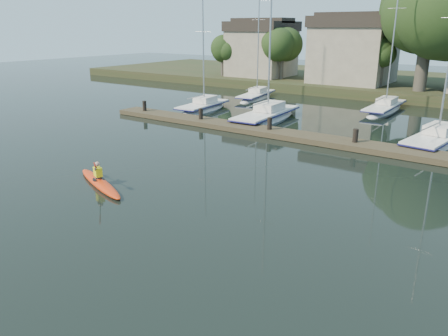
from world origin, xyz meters
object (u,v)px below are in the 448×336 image
Objects in this scene: sailboat_3 at (435,148)px; kayak at (100,181)px; dock at (309,138)px; sailboat_6 at (384,113)px; sailboat_1 at (266,123)px; sailboat_0 at (203,112)px; sailboat_5 at (256,100)px.

kayak is at bearing -115.30° from sailboat_3.
dock is 2.32× the size of sailboat_6.
sailboat_1 is at bearing -173.32° from sailboat_3.
sailboat_3 is 0.90× the size of sailboat_6.
sailboat_0 is 16.07m from sailboat_6.
sailboat_6 reaches higher than kayak.
sailboat_0 is at bearing 134.19° from kayak.
sailboat_0 is (-7.98, 18.05, -0.38)m from kayak.
sailboat_5 is 12.94m from sailboat_6.
sailboat_3 is at bearing 76.92° from kayak.
kayak is 27.61m from sailboat_5.
sailboat_5 is 0.91× the size of sailboat_6.
kayak is at bearing -101.83° from sailboat_6.
sailboat_3 reaches higher than dock.
dock is 2.57× the size of sailboat_3.
sailboat_5 reaches higher than sailboat_3.
sailboat_5 is at bearing 122.18° from sailboat_1.
sailboat_6 is at bearing 99.25° from kayak.
sailboat_6 is (-6.03, 9.89, 0.03)m from sailboat_3.
sailboat_1 is (-5.63, 4.11, -0.42)m from dock.
kayak is 0.31× the size of sailboat_1.
sailboat_0 is 0.75× the size of sailboat_1.
kayak reaches higher than dock.
sailboat_1 reaches higher than sailboat_5.
sailboat_0 is at bearing 159.52° from dock.
sailboat_6 is (12.93, 0.55, -0.00)m from sailboat_5.
sailboat_0 is 0.88× the size of sailboat_5.
dock is (4.46, 13.40, 0.01)m from kayak.
sailboat_0 is at bearing 172.13° from sailboat_1.
sailboat_1 is at bearing 143.90° from dock.
sailboat_5 is (-18.96, 9.35, 0.03)m from sailboat_3.
dock is 13.71m from sailboat_6.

